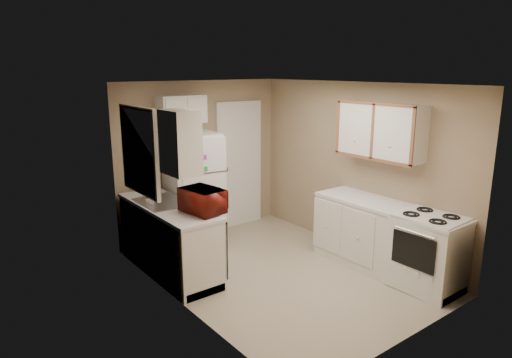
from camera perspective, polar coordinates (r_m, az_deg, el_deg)
floor at (r=6.05m, az=2.94°, el=-11.54°), size 3.80×3.80×0.00m
ceiling at (r=5.48m, az=3.26°, el=11.80°), size 3.80×3.80×0.00m
wall_left at (r=4.88m, az=-9.51°, el=-2.93°), size 3.80×3.80×0.00m
wall_right at (r=6.62m, az=12.34°, el=1.36°), size 3.80×3.80×0.00m
wall_back at (r=7.16m, az=-6.85°, el=2.51°), size 2.80×2.80×0.00m
wall_front at (r=4.44m, az=19.31°, el=-5.23°), size 2.80×2.80×0.00m
left_counter at (r=6.01m, az=-10.78°, el=-7.30°), size 0.60×1.80×0.90m
dishwasher at (r=5.64m, az=-5.35°, el=-8.12°), size 0.03×0.58×0.72m
sink at (r=6.01m, az=-11.61°, el=-3.22°), size 0.54×0.74×0.16m
microwave at (r=5.47m, az=-6.67°, el=-2.65°), size 0.56×0.37×0.35m
soap_bottle at (r=6.19m, az=-13.20°, el=-1.46°), size 0.09×0.09×0.19m
window_blinds at (r=5.73m, az=-14.30°, el=3.43°), size 0.10×0.98×1.08m
upper_cabinet_left at (r=5.01m, az=-9.46°, el=4.54°), size 0.30×0.45×0.70m
refrigerator at (r=6.70m, az=-7.88°, el=-1.42°), size 0.78×0.77×1.69m
cabinet_over_fridge at (r=6.72m, az=-9.34°, el=8.59°), size 0.70×0.30×0.40m
interior_door at (r=7.54m, az=-2.08°, el=1.77°), size 0.86×0.06×2.08m
right_counter at (r=6.13m, az=15.88°, el=-7.17°), size 0.60×2.00×0.90m
stove at (r=5.83m, az=20.63°, el=-8.74°), size 0.62×0.75×0.89m
upper_cabinet_right at (r=6.10m, az=15.30°, el=5.87°), size 0.30×1.20×0.70m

